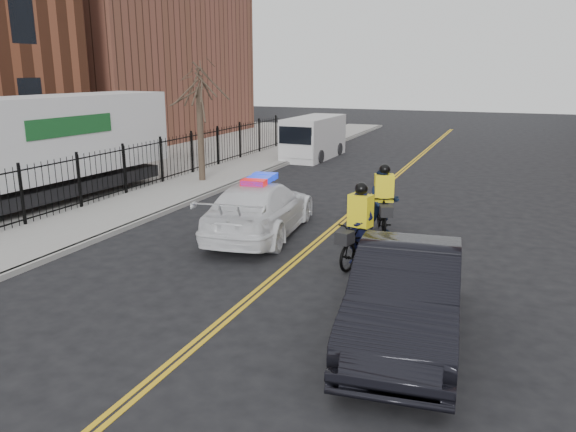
# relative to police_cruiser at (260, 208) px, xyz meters

# --- Properties ---
(ground) EXTENTS (120.00, 120.00, 0.00)m
(ground) POSITION_rel_police_cruiser_xyz_m (1.87, -3.70, -0.82)
(ground) COLOR black
(ground) RESTS_ON ground
(center_line_left) EXTENTS (0.10, 60.00, 0.01)m
(center_line_left) POSITION_rel_police_cruiser_xyz_m (1.79, 4.30, -0.82)
(center_line_left) COLOR gold
(center_line_left) RESTS_ON ground
(center_line_right) EXTENTS (0.10, 60.00, 0.01)m
(center_line_right) POSITION_rel_police_cruiser_xyz_m (1.95, 4.30, -0.82)
(center_line_right) COLOR gold
(center_line_right) RESTS_ON ground
(sidewalk) EXTENTS (3.00, 60.00, 0.15)m
(sidewalk) POSITION_rel_police_cruiser_xyz_m (-5.63, 4.30, -0.75)
(sidewalk) COLOR gray
(sidewalk) RESTS_ON ground
(curb) EXTENTS (0.20, 60.00, 0.15)m
(curb) POSITION_rel_police_cruiser_xyz_m (-4.13, 4.30, -0.75)
(curb) COLOR gray
(curb) RESTS_ON ground
(iron_fence) EXTENTS (0.12, 28.00, 2.00)m
(iron_fence) POSITION_rel_police_cruiser_xyz_m (-7.13, 4.30, 0.18)
(iron_fence) COLOR black
(iron_fence) RESTS_ON ground
(warehouse_far) EXTENTS (14.00, 18.00, 14.00)m
(warehouse_far) POSITION_rel_police_cruiser_xyz_m (-21.13, 20.30, 6.18)
(warehouse_far) COLOR brown
(warehouse_far) RESTS_ON ground
(street_tree) EXTENTS (3.20, 3.20, 4.80)m
(street_tree) POSITION_rel_police_cruiser_xyz_m (-5.73, 6.30, 2.71)
(street_tree) COLOR #34281F
(street_tree) RESTS_ON sidewalk
(police_cruiser) EXTENTS (2.94, 5.85, 1.79)m
(police_cruiser) POSITION_rel_police_cruiser_xyz_m (0.00, 0.00, 0.00)
(police_cruiser) COLOR white
(police_cruiser) RESTS_ON ground
(dark_sedan) EXTENTS (2.39, 5.48, 1.75)m
(dark_sedan) POSITION_rel_police_cruiser_xyz_m (5.34, -5.22, 0.05)
(dark_sedan) COLOR black
(dark_sedan) RESTS_ON ground
(cargo_van) EXTENTS (2.25, 5.55, 2.30)m
(cargo_van) POSITION_rel_police_cruiser_xyz_m (-3.64, 14.94, 0.30)
(cargo_van) COLOR silver
(cargo_van) RESTS_ON ground
(semi_trailer) EXTENTS (3.43, 12.77, 3.93)m
(semi_trailer) POSITION_rel_police_cruiser_xyz_m (-9.14, -0.02, 1.41)
(semi_trailer) COLOR white
(semi_trailer) RESTS_ON ground
(cyclist_near) EXTENTS (1.26, 2.30, 2.14)m
(cyclist_near) POSITION_rel_police_cruiser_xyz_m (3.47, -1.47, -0.08)
(cyclist_near) COLOR black
(cyclist_near) RESTS_ON ground
(cyclist_far) EXTENTS (1.27, 2.20, 2.14)m
(cyclist_far) POSITION_rel_police_cruiser_xyz_m (3.41, 1.51, 0.02)
(cyclist_far) COLOR black
(cyclist_far) RESTS_ON ground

